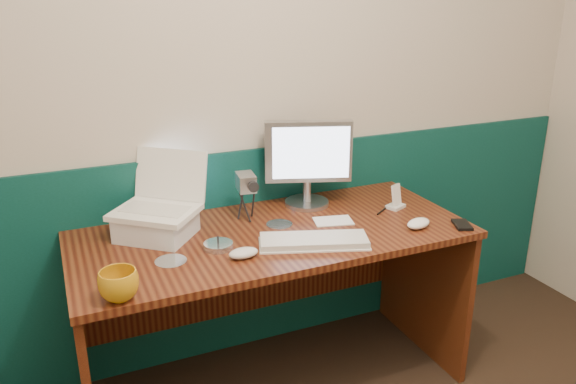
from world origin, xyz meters
name	(u,v)px	position (x,y,z in m)	size (l,w,h in m)	color
back_wall	(261,93)	(0.00, 1.75, 1.25)	(3.50, 0.04, 2.50)	beige
wainscot	(265,248)	(0.00, 1.74, 0.50)	(3.48, 0.02, 1.00)	#083731
desk	(274,312)	(-0.10, 1.38, 0.38)	(1.60, 0.70, 0.75)	#39130A
laptop_riser	(156,226)	(-0.54, 1.52, 0.80)	(0.27, 0.23, 0.09)	silver
laptop	(153,183)	(-0.54, 1.52, 0.97)	(0.31, 0.24, 0.26)	white
monitor	(307,164)	(0.16, 1.60, 0.94)	(0.38, 0.11, 0.38)	#A6A6AA
keyboard	(314,242)	(0.00, 1.20, 0.76)	(0.41, 0.14, 0.02)	silver
mouse_right	(418,223)	(0.46, 1.18, 0.77)	(0.12, 0.07, 0.04)	white
mouse_left	(243,253)	(-0.29, 1.20, 0.77)	(0.11, 0.07, 0.04)	silver
mug	(119,285)	(-0.74, 1.08, 0.80)	(0.13, 0.13, 0.10)	#C38812
camcorder	(246,195)	(-0.15, 1.55, 0.86)	(0.10, 0.14, 0.22)	#A6A7AB
cd_spindle	(218,246)	(-0.35, 1.32, 0.76)	(0.11, 0.11, 0.02)	silver
cd_loose_a	(171,261)	(-0.54, 1.28, 0.75)	(0.12, 0.12, 0.00)	silver
cd_loose_b	(279,224)	(-0.05, 1.44, 0.75)	(0.11, 0.11, 0.00)	silver
pen	(383,210)	(0.44, 1.40, 0.75)	(0.01, 0.01, 0.13)	black
papers	(333,221)	(0.17, 1.38, 0.75)	(0.16, 0.11, 0.00)	white
dock	(396,206)	(0.51, 1.40, 0.76)	(0.08, 0.06, 0.02)	silver
music_player	(396,195)	(0.51, 1.40, 0.81)	(0.06, 0.01, 0.10)	white
pda	(462,225)	(0.64, 1.12, 0.76)	(0.06, 0.11, 0.01)	black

